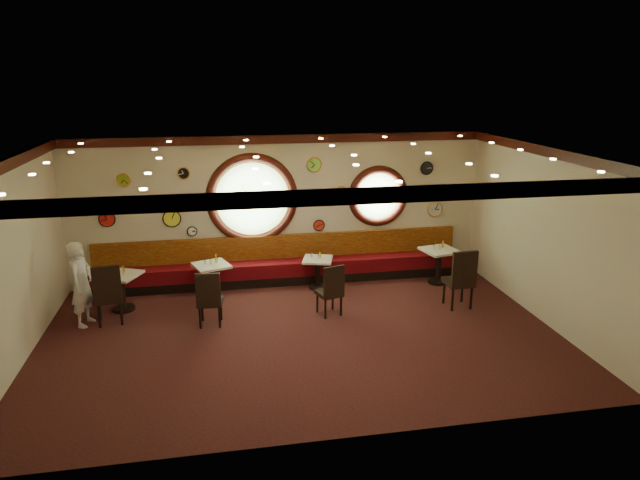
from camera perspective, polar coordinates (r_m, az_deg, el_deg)
The scene contains 50 objects.
floor at distance 10.17m, azimuth -1.84°, elevation -9.54°, with size 9.00×6.00×0.00m, color black.
ceiling at distance 9.24m, azimuth -2.02°, elevation 8.63°, with size 9.00×6.00×0.02m, color #B98234.
wall_back at distance 12.46m, azimuth -4.00°, elevation 3.13°, with size 9.00×0.02×3.20m, color beige.
wall_front at distance 6.82m, azimuth 1.92°, elevation -8.25°, with size 9.00×0.02×3.20m, color beige.
wall_left at distance 10.00m, azimuth -28.37°, elevation -2.18°, with size 0.02×6.00×3.20m, color beige.
wall_right at distance 11.15m, azimuth 21.60°, elevation 0.42°, with size 0.02×6.00×3.20m, color beige.
molding_back at distance 12.15m, azimuth -4.12°, elevation 10.02°, with size 9.00×0.10×0.18m, color #340E09.
molding_front at distance 6.39m, azimuth 1.95°, elevation 4.34°, with size 9.00×0.10×0.18m, color #340E09.
molding_left at distance 9.66m, azimuth -29.29°, elevation 6.37°, with size 0.10×6.00×0.18m, color #340E09.
molding_right at distance 10.83m, azimuth 22.21°, elevation 8.11°, with size 0.10×6.00×0.18m, color #340E09.
banquette_base at distance 12.62m, azimuth -3.72°, elevation -3.80°, with size 8.00×0.55×0.20m, color black.
banquette_seat at distance 12.54m, azimuth -3.74°, elevation -2.73°, with size 8.00×0.55×0.30m, color #54070E.
banquette_back at distance 12.62m, azimuth -3.90°, elevation -0.69°, with size 8.00×0.10×0.55m, color #661408.
porthole_left_glass at distance 12.35m, azimuth -6.80°, elevation 4.12°, with size 1.66×1.66×0.02m, color #87BC71.
porthole_left_frame at distance 12.33m, azimuth -6.79°, elevation 4.11°, with size 1.98×1.98×0.18m, color #340E09.
porthole_left_ring at distance 12.30m, azimuth -6.78°, elevation 4.08°, with size 1.61×1.61×0.03m, color gold.
porthole_right_glass at distance 12.83m, azimuth 5.81°, elevation 4.39°, with size 1.10×1.10×0.02m, color #87BC71.
porthole_right_frame at distance 12.82m, azimuth 5.83°, elevation 4.38°, with size 1.38×1.38×0.18m, color #340E09.
porthole_right_ring at distance 12.79m, azimuth 5.87°, elevation 4.35°, with size 1.09×1.09×0.03m, color gold.
wall_clock_0 at distance 12.19m, azimuth -13.50°, elevation 6.51°, with size 0.24×0.24×0.03m, color black.
wall_clock_1 at distance 12.63m, azimuth -0.11°, elevation 1.49°, with size 0.24×0.24×0.03m, color red.
wall_clock_2 at distance 12.40m, azimuth -14.59°, elevation 2.10°, with size 0.36×0.36×0.03m, color yellow.
wall_clock_3 at distance 12.34m, azimuth -0.58°, elevation 7.54°, with size 0.30×0.30×0.03m, color #93E046.
wall_clock_4 at distance 13.04m, azimuth 10.61°, elevation 7.07°, with size 0.28×0.28×0.03m, color black.
wall_clock_5 at distance 12.56m, azimuth 2.14°, elevation 4.90°, with size 0.22×0.22×0.03m, color #E8C04D.
wall_clock_6 at distance 12.33m, azimuth -19.06°, elevation 5.70°, with size 0.26×0.26×0.03m, color #96B724.
wall_clock_7 at distance 12.56m, azimuth -20.53°, elevation 1.99°, with size 0.32×0.32×0.03m, color red.
wall_clock_8 at distance 13.31m, azimuth 11.41°, elevation 3.04°, with size 0.34×0.34×0.03m, color silver.
wall_clock_9 at distance 12.45m, azimuth -12.66°, elevation 0.86°, with size 0.20×0.20×0.03m, color white.
table_a at distance 11.67m, azimuth -19.24°, elevation -4.50°, with size 0.89×0.89×0.74m.
table_b at distance 11.82m, azimuth -10.75°, elevation -3.63°, with size 0.84×0.84×0.73m.
table_c at distance 12.16m, azimuth -0.23°, elevation -2.96°, with size 0.75×0.75×0.66m.
table_d at distance 12.71m, azimuth 11.81°, elevation -2.14°, with size 0.83×0.83×0.77m.
chair_a at distance 11.02m, azimuth -20.46°, elevation -4.77°, with size 0.56×0.56×0.72m.
chair_b at distance 10.47m, azimuth -11.04°, elevation -5.47°, with size 0.48×0.48×0.65m.
chair_c at distance 10.73m, azimuth 1.16°, elevation -4.72°, with size 0.53×0.53×0.63m.
chair_d at distance 11.36m, azimuth 13.96°, elevation -3.44°, with size 0.52×0.52×0.74m.
condiment_a_salt at distance 11.58m, azimuth -19.50°, elevation -3.03°, with size 0.03×0.03×0.09m, color silver.
condiment_b_salt at distance 11.75m, azimuth -11.42°, elevation -2.16°, with size 0.03×0.03×0.09m, color silver.
condiment_c_salt at distance 12.13m, azimuth -0.83°, elevation -1.54°, with size 0.04×0.04×0.10m, color silver.
condiment_d_salt at distance 12.59m, azimuth 11.34°, elevation -0.70°, with size 0.03×0.03×0.10m, color silver.
condiment_a_pepper at distance 11.53m, azimuth -19.08°, elevation -3.07°, with size 0.03×0.03×0.09m, color silver.
condiment_b_pepper at distance 11.72m, azimuth -10.89°, elevation -2.17°, with size 0.03×0.03×0.09m, color #BDBDC1.
condiment_c_pepper at distance 12.03m, azimuth -0.14°, elevation -1.72°, with size 0.03×0.03×0.09m, color silver.
condiment_d_pepper at distance 12.61m, azimuth 11.90°, elevation -0.70°, with size 0.04×0.04×0.10m, color #BCBCC1.
condiment_a_bottle at distance 11.65m, azimuth -19.04°, elevation -2.74°, with size 0.04×0.04×0.14m, color gold.
condiment_b_bottle at distance 11.80m, azimuth -10.34°, elevation -1.80°, with size 0.06×0.06×0.18m, color gold.
condiment_c_bottle at distance 12.12m, azimuth 0.02°, elevation -1.43°, with size 0.05×0.05×0.15m, color gold.
condiment_d_bottle at distance 12.75m, azimuth 12.18°, elevation -0.39°, with size 0.05×0.05×0.16m, color orange.
waiter at distance 11.16m, azimuth -22.70°, elevation -4.07°, with size 0.57×0.38×1.58m, color white.
Camera 1 is at (-1.35, -9.05, 4.44)m, focal length 32.00 mm.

